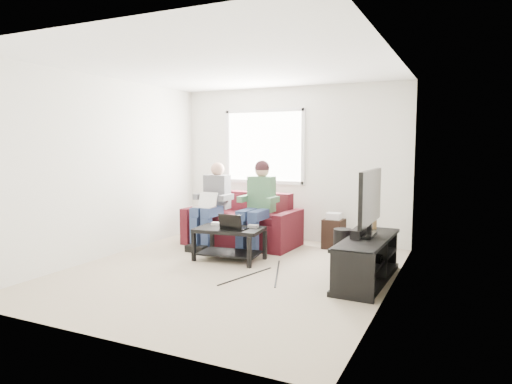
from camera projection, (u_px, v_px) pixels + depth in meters
floor at (228, 272)px, 5.89m from camera, size 4.50×4.50×0.00m
ceiling at (227, 66)px, 5.62m from camera, size 4.50×4.50×0.00m
wall_back at (291, 164)px, 7.78m from camera, size 4.50×0.00×4.50m
wall_front at (96, 186)px, 3.73m from camera, size 4.50×0.00×4.50m
wall_left at (107, 168)px, 6.60m from camera, size 0.00×4.50×4.50m
wall_right at (391, 176)px, 4.91m from camera, size 0.00×4.50×4.50m
window at (264, 146)px, 7.95m from camera, size 1.48×0.04×1.28m
sofa at (243, 225)px, 7.48m from camera, size 1.83×0.93×0.84m
person_left at (212, 200)px, 7.33m from camera, size 0.40×0.71×1.35m
person_right at (258, 199)px, 7.00m from camera, size 0.40×0.71×1.39m
laptop_silver at (205, 203)px, 7.14m from camera, size 0.33×0.23×0.24m
coffee_table at (229, 236)px, 6.44m from camera, size 0.99×0.68×0.47m
laptop_black at (234, 221)px, 6.29m from camera, size 0.34×0.24×0.24m
controller_a at (216, 224)px, 6.65m from camera, size 0.15×0.11×0.04m
controller_b at (229, 224)px, 6.63m from camera, size 0.15×0.10×0.04m
controller_c at (253, 226)px, 6.44m from camera, size 0.15×0.10×0.04m
tv_stand at (367, 262)px, 5.47m from camera, size 0.53×1.59×0.53m
tv at (370, 199)px, 5.48m from camera, size 0.12×1.10×0.81m
soundbar at (360, 232)px, 5.57m from camera, size 0.12×0.50×0.10m
drink_cup at (374, 224)px, 6.02m from camera, size 0.08×0.08×0.12m
console_white at (360, 264)px, 5.10m from camera, size 0.30×0.22×0.06m
console_grey at (372, 250)px, 5.73m from camera, size 0.34×0.26×0.08m
console_black at (366, 256)px, 5.42m from camera, size 0.38×0.30×0.07m
subwoofer at (342, 249)px, 5.97m from camera, size 0.24×0.24×0.54m
keyboard_floor at (347, 282)px, 5.41m from camera, size 0.21×0.50×0.03m
end_table at (334, 232)px, 7.20m from camera, size 0.31×0.31×0.56m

